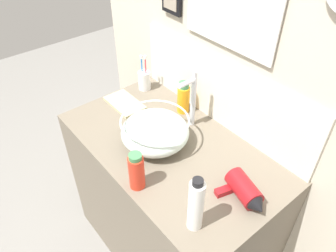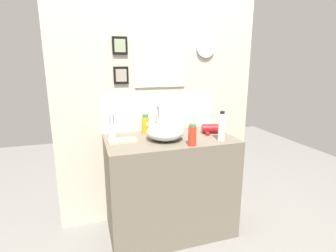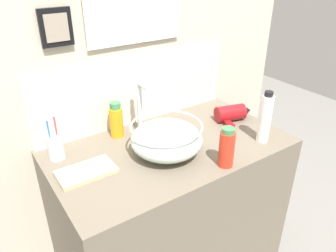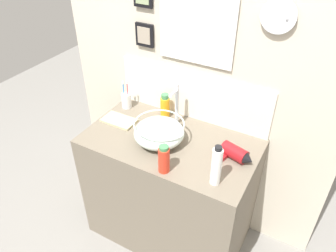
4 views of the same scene
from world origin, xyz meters
name	(u,v)px [view 4 (image 4 of 4)]	position (x,y,z in m)	size (l,w,h in m)	color
ground_plane	(170,229)	(0.00, 0.00, 0.00)	(6.00, 6.00, 0.00)	gray
vanity_counter	(170,189)	(0.00, 0.00, 0.41)	(1.02, 0.58, 0.83)	#6B6051
back_panel	(196,63)	(0.00, 0.32, 1.19)	(1.80, 0.10, 2.38)	beige
glass_bowl_sink	(159,132)	(-0.05, -0.04, 0.90)	(0.29, 0.29, 0.13)	silver
faucet	(176,103)	(-0.05, 0.16, 0.98)	(0.02, 0.10, 0.28)	silver
hair_drier	(236,154)	(0.39, 0.03, 0.86)	(0.20, 0.14, 0.08)	maroon
toothbrush_cup	(126,100)	(-0.43, 0.18, 0.88)	(0.06, 0.06, 0.20)	silver
shampoo_bottle	(216,166)	(0.36, -0.19, 0.94)	(0.05, 0.05, 0.23)	white
soap_dispenser	(164,159)	(0.09, -0.24, 0.90)	(0.06, 0.06, 0.16)	red
lotion_bottle	(165,106)	(-0.15, 0.21, 0.90)	(0.06, 0.06, 0.17)	orange
hand_towel	(119,121)	(-0.38, 0.01, 0.83)	(0.21, 0.12, 0.02)	tan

